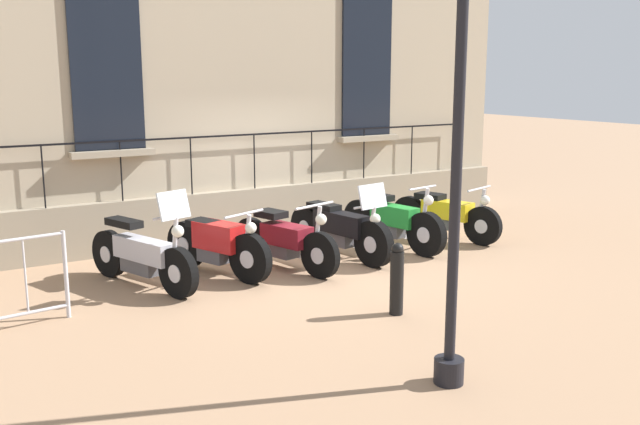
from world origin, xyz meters
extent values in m
plane|color=#9E7A5B|center=(0.00, 0.00, 0.00)|extent=(60.00, 60.00, 0.00)
cube|color=gray|center=(-1.93, 0.00, 0.43)|extent=(0.20, 11.00, 0.86)
cube|color=black|center=(-1.99, 2.42, 2.95)|extent=(0.06, 1.09, 2.58)
cube|color=gray|center=(-1.91, 2.42, 1.61)|extent=(0.24, 1.29, 0.10)
cube|color=black|center=(-1.99, -2.42, 2.95)|extent=(0.06, 1.09, 2.58)
cube|color=gray|center=(-1.91, -2.42, 1.61)|extent=(0.24, 1.29, 0.10)
cube|color=black|center=(-1.89, 0.00, 1.80)|extent=(0.03, 9.24, 0.03)
cylinder|color=black|center=(-1.89, -3.47, 1.33)|extent=(0.02, 0.02, 0.94)
cylinder|color=black|center=(-1.89, -2.31, 1.33)|extent=(0.02, 0.02, 0.94)
cylinder|color=black|center=(-1.89, -1.16, 1.33)|extent=(0.02, 0.02, 0.94)
cylinder|color=black|center=(-1.89, 0.00, 1.33)|extent=(0.02, 0.02, 0.94)
cylinder|color=black|center=(-1.89, 1.16, 1.33)|extent=(0.02, 0.02, 0.94)
cylinder|color=black|center=(-1.89, 2.31, 1.33)|extent=(0.02, 0.02, 0.94)
cylinder|color=black|center=(-1.89, 3.47, 1.33)|extent=(0.02, 0.02, 0.94)
cylinder|color=black|center=(-1.89, 4.62, 1.33)|extent=(0.02, 0.02, 0.94)
cylinder|color=black|center=(0.69, -2.37, 0.33)|extent=(0.67, 0.33, 0.67)
cylinder|color=silver|center=(0.69, -2.37, 0.33)|extent=(0.27, 0.21, 0.23)
cylinder|color=black|center=(-0.75, -2.86, 0.33)|extent=(0.67, 0.33, 0.67)
cylinder|color=silver|center=(-0.75, -2.86, 0.33)|extent=(0.27, 0.21, 0.23)
cube|color=#B2B2BC|center=(0.02, -2.60, 0.52)|extent=(1.07, 0.57, 0.29)
cube|color=#4C4C51|center=(-0.08, -2.63, 0.30)|extent=(0.66, 0.39, 0.23)
cube|color=black|center=(-0.38, -2.74, 0.83)|extent=(0.63, 0.40, 0.10)
cylinder|color=silver|center=(0.64, -2.39, 0.70)|extent=(0.17, 0.11, 0.73)
cylinder|color=silver|center=(0.60, -2.41, 1.06)|extent=(0.21, 0.53, 0.04)
sphere|color=white|center=(0.71, -2.37, 0.88)|extent=(0.16, 0.16, 0.16)
cylinder|color=silver|center=(-0.32, -2.57, 0.18)|extent=(0.92, 0.38, 0.08)
cube|color=silver|center=(0.65, -2.39, 1.21)|extent=(0.26, 0.47, 0.36)
cylinder|color=black|center=(0.59, -1.31, 0.35)|extent=(0.70, 0.37, 0.70)
cylinder|color=silver|center=(0.59, -1.31, 0.35)|extent=(0.28, 0.23, 0.25)
cylinder|color=black|center=(-0.61, -1.77, 0.35)|extent=(0.70, 0.37, 0.70)
cylinder|color=silver|center=(-0.61, -1.77, 0.35)|extent=(0.28, 0.23, 0.25)
cube|color=red|center=(0.04, -1.52, 0.58)|extent=(0.84, 0.59, 0.38)
cube|color=#4C4C51|center=(-0.05, -1.56, 0.32)|extent=(0.53, 0.42, 0.25)
cube|color=black|center=(-0.26, -1.64, 0.72)|extent=(0.51, 0.44, 0.10)
cylinder|color=silver|center=(0.55, -1.33, 0.66)|extent=(0.17, 0.11, 0.62)
cylinder|color=silver|center=(0.50, -1.35, 0.96)|extent=(0.30, 0.71, 0.04)
sphere|color=white|center=(0.61, -1.30, 0.78)|extent=(0.16, 0.16, 0.16)
cylinder|color=silver|center=(-0.25, -1.43, 0.19)|extent=(0.68, 0.32, 0.08)
cylinder|color=black|center=(0.89, -0.37, 0.33)|extent=(0.67, 0.29, 0.67)
cylinder|color=silver|center=(0.89, -0.37, 0.33)|extent=(0.26, 0.19, 0.23)
cylinder|color=black|center=(-0.48, -0.76, 0.33)|extent=(0.67, 0.29, 0.67)
cylinder|color=silver|center=(-0.48, -0.76, 0.33)|extent=(0.26, 0.19, 0.23)
cube|color=maroon|center=(0.25, -0.55, 0.52)|extent=(0.85, 0.54, 0.30)
cube|color=#4C4C51|center=(0.15, -0.58, 0.30)|extent=(0.53, 0.39, 0.23)
cube|color=black|center=(-0.06, -0.64, 0.79)|extent=(0.51, 0.41, 0.10)
cylinder|color=silver|center=(0.84, -0.39, 0.68)|extent=(0.17, 0.10, 0.70)
cylinder|color=silver|center=(0.79, -0.40, 1.03)|extent=(0.24, 0.73, 0.04)
sphere|color=white|center=(0.91, -0.37, 0.85)|extent=(0.16, 0.16, 0.16)
cylinder|color=silver|center=(-0.04, -0.44, 0.18)|extent=(0.70, 0.27, 0.08)
cylinder|color=black|center=(0.80, 0.61, 0.35)|extent=(0.72, 0.26, 0.70)
cylinder|color=silver|center=(0.80, 0.61, 0.35)|extent=(0.27, 0.21, 0.25)
cylinder|color=black|center=(-0.70, 0.36, 0.35)|extent=(0.72, 0.26, 0.70)
cylinder|color=silver|center=(-0.70, 0.36, 0.35)|extent=(0.27, 0.21, 0.25)
cube|color=black|center=(0.10, 0.49, 0.55)|extent=(1.06, 0.45, 0.33)
cube|color=#4C4C51|center=(0.01, 0.48, 0.32)|extent=(0.64, 0.33, 0.25)
cube|color=black|center=(-0.30, 0.42, 0.76)|extent=(0.61, 0.35, 0.10)
cylinder|color=silver|center=(0.76, 0.60, 0.63)|extent=(0.17, 0.09, 0.57)
cylinder|color=silver|center=(0.71, 0.60, 0.91)|extent=(0.14, 0.62, 0.04)
sphere|color=white|center=(0.82, 0.62, 0.73)|extent=(0.16, 0.16, 0.16)
cylinder|color=silver|center=(-0.22, 0.60, 0.19)|extent=(0.92, 0.23, 0.08)
cube|color=silver|center=(0.77, 0.61, 1.06)|extent=(0.21, 0.52, 0.36)
cylinder|color=black|center=(0.74, 1.67, 0.36)|extent=(0.72, 0.27, 0.71)
cylinder|color=silver|center=(0.74, 1.67, 0.36)|extent=(0.27, 0.21, 0.25)
cylinder|color=black|center=(-0.69, 1.41, 0.36)|extent=(0.72, 0.27, 0.71)
cylinder|color=silver|center=(-0.69, 1.41, 0.36)|extent=(0.27, 0.21, 0.25)
cube|color=#1E842D|center=(0.08, 1.55, 0.56)|extent=(0.88, 0.43, 0.32)
cube|color=#4C4C51|center=(-0.02, 1.53, 0.32)|extent=(0.54, 0.31, 0.25)
cube|color=black|center=(-0.26, 1.49, 0.81)|extent=(0.51, 0.33, 0.10)
cylinder|color=silver|center=(0.69, 1.66, 0.72)|extent=(0.17, 0.09, 0.73)
cylinder|color=silver|center=(0.65, 1.65, 1.08)|extent=(0.14, 0.61, 0.04)
sphere|color=white|center=(0.76, 1.67, 0.90)|extent=(0.16, 0.16, 0.16)
cylinder|color=silver|center=(-0.21, 1.65, 0.20)|extent=(0.76, 0.21, 0.08)
cylinder|color=black|center=(0.67, 2.94, 0.33)|extent=(0.67, 0.31, 0.66)
cylinder|color=silver|center=(0.67, 2.94, 0.33)|extent=(0.26, 0.20, 0.23)
cylinder|color=black|center=(-0.74, 2.51, 0.33)|extent=(0.67, 0.31, 0.66)
cylinder|color=silver|center=(-0.74, 2.51, 0.33)|extent=(0.26, 0.20, 0.23)
cube|color=gold|center=(0.02, 2.74, 0.52)|extent=(0.93, 0.58, 0.30)
cube|color=#4C4C51|center=(-0.08, 2.71, 0.30)|extent=(0.58, 0.41, 0.23)
cube|color=black|center=(-0.32, 2.64, 0.71)|extent=(0.56, 0.43, 0.10)
cylinder|color=silver|center=(0.62, 2.93, 0.64)|extent=(0.17, 0.10, 0.63)
cylinder|color=silver|center=(0.58, 2.91, 0.95)|extent=(0.25, 0.71, 0.04)
sphere|color=white|center=(0.69, 2.95, 0.77)|extent=(0.16, 0.16, 0.16)
cylinder|color=silver|center=(-0.29, 2.84, 0.18)|extent=(0.78, 0.31, 0.08)
cylinder|color=black|center=(4.41, -1.13, 0.12)|extent=(0.28, 0.28, 0.24)
cylinder|color=black|center=(4.41, -1.13, 2.37)|extent=(0.10, 0.10, 4.74)
cylinder|color=#B7B7BF|center=(0.70, -3.75, 0.53)|extent=(0.05, 0.05, 1.05)
cylinder|color=#B7B7BF|center=(0.75, -4.20, 0.60)|extent=(0.02, 0.02, 0.87)
cylinder|color=black|center=(2.64, -0.38, 0.39)|extent=(0.16, 0.16, 0.77)
sphere|color=black|center=(2.64, -0.38, 0.80)|extent=(0.15, 0.15, 0.15)
camera|label=1|loc=(9.01, -5.35, 2.85)|focal=39.52mm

